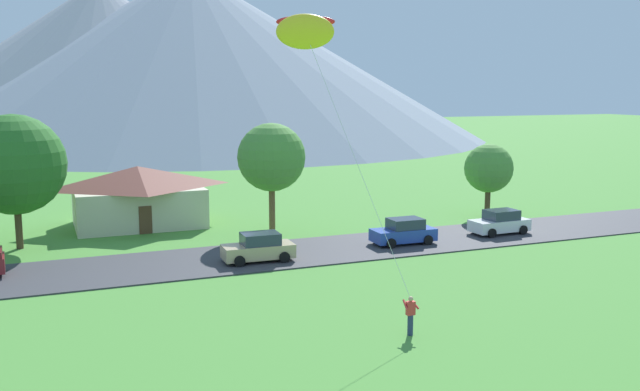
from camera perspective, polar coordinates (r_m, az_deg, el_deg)
road_strip at (r=41.95m, az=-7.40°, el=-5.24°), size 160.00×7.18×0.08m
mountain_west_ridge at (r=145.04m, az=-10.54°, el=11.40°), size 117.79×117.79×33.76m
mountain_east_ridge at (r=146.93m, az=-17.61°, el=10.59°), size 91.83×91.83×31.13m
house_left_center at (r=53.18m, az=-14.85°, el=0.05°), size 9.92×7.22×4.49m
tree_near_left at (r=56.57m, az=13.83°, el=2.19°), size 3.89×3.89×5.84m
tree_left_of_center at (r=48.11m, az=-4.05°, el=3.16°), size 4.79×4.79×7.86m
tree_right_of_center at (r=47.58m, az=-24.04°, el=2.36°), size 6.39×6.39×8.65m
parked_car_tan_west_end at (r=40.96m, az=-5.11°, el=-4.35°), size 4.26×2.19×1.68m
parked_car_white_mid_east at (r=50.03m, az=14.71°, el=-2.18°), size 4.25×2.18×1.68m
parked_car_blue_east_end at (r=45.61m, az=6.97°, el=-3.01°), size 4.23×2.14×1.68m
kite_flyer_with_kite at (r=30.81m, az=-0.98°, el=12.84°), size 4.57×5.97×13.52m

